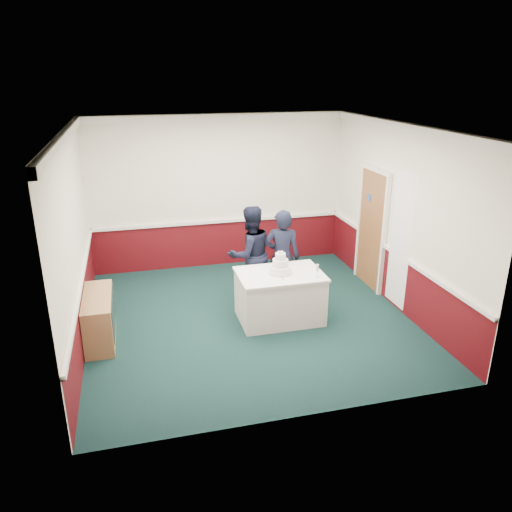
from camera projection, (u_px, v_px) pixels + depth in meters
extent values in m
plane|color=#132D2E|center=(249.00, 318.00, 8.02)|extent=(5.00, 5.00, 0.00)
cube|color=white|center=(219.00, 193.00, 9.74)|extent=(5.00, 0.05, 3.00)
cube|color=white|center=(76.00, 243.00, 6.92)|extent=(0.05, 5.00, 3.00)
cube|color=white|center=(397.00, 218.00, 8.07)|extent=(0.05, 5.00, 3.00)
cube|color=white|center=(248.00, 129.00, 6.98)|extent=(5.00, 5.00, 0.05)
cube|color=#4E0A10|center=(220.00, 243.00, 10.11)|extent=(5.00, 0.02, 0.90)
cube|color=white|center=(220.00, 221.00, 9.94)|extent=(4.98, 0.05, 0.06)
cube|color=white|center=(217.00, 117.00, 9.23)|extent=(5.00, 0.08, 0.12)
cube|color=#9E5F38|center=(372.00, 230.00, 8.95)|extent=(0.05, 0.90, 2.10)
cube|color=#234799|center=(369.00, 197.00, 8.88)|extent=(0.01, 0.12, 0.12)
cube|color=white|center=(400.00, 241.00, 7.94)|extent=(0.02, 0.60, 2.20)
cube|color=#A07A4E|center=(99.00, 318.00, 7.28)|extent=(0.40, 1.20, 0.70)
cube|color=black|center=(113.00, 313.00, 7.31)|extent=(0.01, 1.00, 0.50)
cube|color=white|center=(280.00, 297.00, 7.88)|extent=(1.28, 0.88, 0.76)
cube|color=white|center=(280.00, 274.00, 7.74)|extent=(1.32, 0.92, 0.04)
cylinder|color=white|center=(280.00, 270.00, 7.71)|extent=(0.34, 0.34, 0.12)
cylinder|color=silver|center=(280.00, 272.00, 7.73)|extent=(0.35, 0.35, 0.03)
cylinder|color=white|center=(280.00, 263.00, 7.67)|extent=(0.24, 0.24, 0.11)
cylinder|color=silver|center=(280.00, 265.00, 7.69)|extent=(0.25, 0.25, 0.02)
cylinder|color=white|center=(280.00, 256.00, 7.64)|extent=(0.16, 0.16, 0.10)
cylinder|color=silver|center=(280.00, 259.00, 7.65)|extent=(0.17, 0.17, 0.02)
sphere|color=#EDE5C9|center=(281.00, 252.00, 7.61)|extent=(0.03, 0.03, 0.03)
sphere|color=#EDE5C9|center=(282.00, 252.00, 7.63)|extent=(0.03, 0.03, 0.03)
sphere|color=#EDE5C9|center=(279.00, 252.00, 7.63)|extent=(0.03, 0.03, 0.03)
sphere|color=#EDE5C9|center=(282.00, 253.00, 7.60)|extent=(0.03, 0.03, 0.03)
sphere|color=#EDE5C9|center=(279.00, 253.00, 7.60)|extent=(0.03, 0.03, 0.03)
cube|color=silver|center=(282.00, 278.00, 7.54)|extent=(0.02, 0.22, 0.00)
cylinder|color=silver|center=(317.00, 277.00, 7.59)|extent=(0.05, 0.05, 0.01)
cylinder|color=silver|center=(317.00, 274.00, 7.58)|extent=(0.01, 0.01, 0.09)
cylinder|color=silver|center=(317.00, 268.00, 7.54)|extent=(0.04, 0.04, 0.11)
imported|color=black|center=(250.00, 254.00, 8.40)|extent=(0.94, 0.81, 1.67)
imported|color=black|center=(282.00, 257.00, 8.30)|extent=(0.69, 0.56, 1.64)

